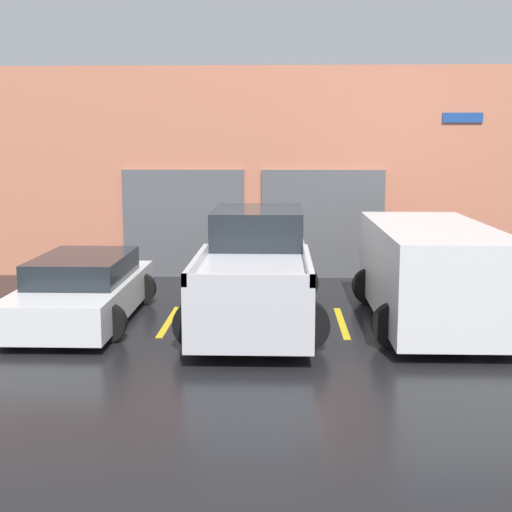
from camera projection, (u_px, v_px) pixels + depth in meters
The scene contains 7 objects.
ground_plane at pixel (257, 305), 13.83m from camera, with size 28.00×28.00×0.00m, color black.
shophouse_building at pixel (262, 174), 16.70m from camera, with size 16.49×0.68×4.85m.
pickup_truck at pixel (256, 270), 12.71m from camera, with size 2.39×5.42×1.87m.
sedan_white at pixel (83, 290), 12.58m from camera, with size 2.11×4.30×1.16m.
sedan_side at pixel (431, 271), 12.30m from camera, with size 2.39×4.85×1.73m.
parking_stripe_left at pixel (169, 321), 12.59m from camera, with size 0.12×2.20×0.01m, color gold.
parking_stripe_centre at pixel (342, 323), 12.49m from camera, with size 0.12×2.20×0.01m, color gold.
Camera 1 is at (0.43, -13.50, 3.12)m, focal length 50.00 mm.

